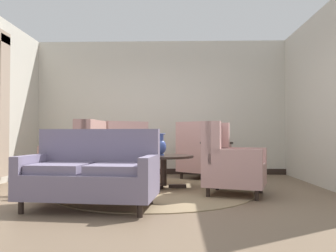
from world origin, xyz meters
name	(u,v)px	position (x,y,z in m)	size (l,w,h in m)	color
ground	(151,195)	(0.00, 0.00, 0.00)	(7.67, 7.67, 0.00)	brown
wall_back	(161,107)	(0.00, 2.63, 1.45)	(5.64, 0.08, 2.91)	beige
wall_right	(323,98)	(2.74, 0.79, 1.45)	(0.08, 3.69, 2.91)	beige
baseboard_back	(160,171)	(0.00, 2.58, 0.06)	(5.48, 0.03, 0.12)	black
area_rug	(153,191)	(0.00, 0.30, 0.01)	(2.97, 2.97, 0.01)	#847051
coffee_table	(164,161)	(0.15, 0.58, 0.44)	(0.94, 0.94, 0.53)	black
porcelain_vase	(161,146)	(0.11, 0.55, 0.68)	(0.15, 0.15, 0.35)	#384C93
settee	(91,174)	(-0.63, -0.88, 0.39)	(1.58, 0.93, 0.92)	slate
armchair_near_window	(230,164)	(1.11, 0.04, 0.44)	(1.00, 0.97, 1.04)	tan
armchair_far_left	(79,160)	(-1.16, 0.43, 0.46)	(0.83, 0.90, 1.08)	tan
armchair_beside_settee	(119,157)	(-0.69, 1.36, 0.44)	(1.18, 1.19, 1.09)	tan
armchair_back_corner	(202,155)	(0.84, 1.83, 0.46)	(1.11, 1.13, 1.10)	tan
side_table	(216,160)	(0.99, 0.67, 0.45)	(0.53, 0.53, 0.74)	black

